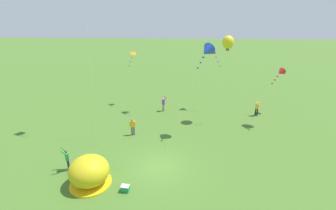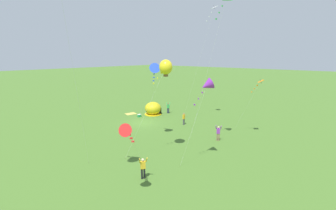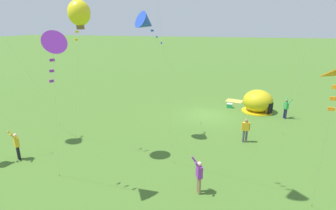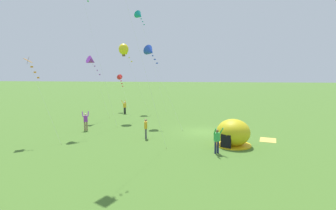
# 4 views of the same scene
# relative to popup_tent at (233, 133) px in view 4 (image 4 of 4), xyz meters

# --- Properties ---
(ground_plane) EXTENTS (300.00, 300.00, 0.00)m
(ground_plane) POSITION_rel_popup_tent_xyz_m (4.49, 2.38, -1.00)
(ground_plane) COLOR #477028
(popup_tent) EXTENTS (2.81, 2.81, 2.10)m
(popup_tent) POSITION_rel_popup_tent_xyz_m (0.00, 0.00, 0.00)
(popup_tent) COLOR gold
(popup_tent) RESTS_ON ground
(picnic_blanket) EXTENTS (1.96, 1.67, 0.01)m
(picnic_blanket) POSITION_rel_popup_tent_xyz_m (2.16, -3.14, -0.99)
(picnic_blanket) COLOR gold
(picnic_blanket) RESTS_ON ground
(cooler_box) EXTENTS (0.55, 0.40, 0.44)m
(cooler_box) POSITION_rel_popup_tent_xyz_m (2.57, -0.52, -0.78)
(cooler_box) COLOR #1E8C4C
(cooler_box) RESTS_ON ground
(person_near_tent) EXTENTS (0.58, 0.30, 1.72)m
(person_near_tent) POSITION_rel_popup_tent_xyz_m (1.20, 7.30, -0.03)
(person_near_tent) COLOR #4C4C51
(person_near_tent) RESTS_ON ground
(person_arms_raised) EXTENTS (0.72, 0.67, 1.89)m
(person_arms_raised) POSITION_rel_popup_tent_xyz_m (14.63, 13.48, 0.00)
(person_arms_raised) COLOR black
(person_arms_raised) RESTS_ON ground
(person_with_toddler) EXTENTS (0.65, 0.72, 1.89)m
(person_with_toddler) POSITION_rel_popup_tent_xyz_m (-2.27, 1.34, 0.00)
(person_with_toddler) COLOR #1E2347
(person_with_toddler) RESTS_ON ground
(person_strolling) EXTENTS (0.64, 0.72, 1.89)m
(person_strolling) POSITION_rel_popup_tent_xyz_m (3.47, 13.93, 0.00)
(person_strolling) COLOR #8C7251
(person_strolling) RESTS_ON ground
(kite_blue) EXTENTS (4.15, 4.83, 8.78)m
(kite_blue) POSITION_rel_popup_tent_xyz_m (7.98, 8.30, 7.05)
(kite_blue) COLOR silver
(kite_blue) RESTS_ON ground
(kite_purple) EXTENTS (2.52, 2.15, 7.75)m
(kite_purple) POSITION_rel_popup_tent_xyz_m (9.37, 15.77, 6.11)
(kite_purple) COLOR silver
(kite_purple) RESTS_ON ground
(kite_orange) EXTENTS (1.46, 3.63, 6.99)m
(kite_orange) POSITION_rel_popup_tent_xyz_m (-0.79, 16.47, 5.31)
(kite_orange) COLOR silver
(kite_orange) RESTS_ON ground
(kite_red) EXTENTS (4.57, 3.26, 5.51)m
(kite_red) POSITION_rel_popup_tent_xyz_m (17.13, 14.88, 3.98)
(kite_red) COLOR silver
(kite_red) RESTS_ON ground
(kite_yellow) EXTENTS (3.56, 3.16, 9.21)m
(kite_yellow) POSITION_rel_popup_tent_xyz_m (10.37, 12.10, 7.54)
(kite_yellow) COLOR silver
(kite_yellow) RESTS_ON ground
(kite_teal) EXTENTS (4.39, 5.71, 15.20)m
(kite_teal) POSITION_rel_popup_tent_xyz_m (19.47, 12.42, 13.41)
(kite_teal) COLOR silver
(kite_teal) RESTS_ON ground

